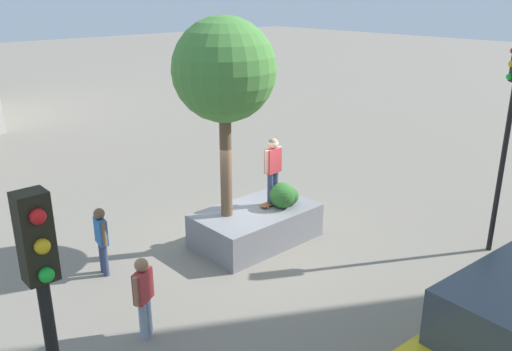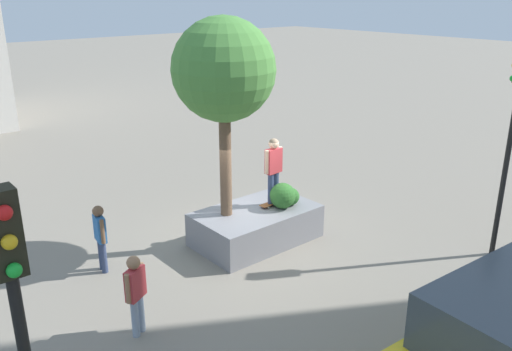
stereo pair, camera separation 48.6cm
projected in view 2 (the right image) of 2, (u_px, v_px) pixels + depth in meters
The scene contains 10 objects.
ground_plane at pixel (247, 241), 13.36m from camera, with size 120.00×120.00×0.00m, color gray.
planter_ledge at pixel (256, 225), 13.23m from camera, with size 3.01×1.81×0.84m, color gray.
plaza_tree at pixel (224, 71), 11.71m from camera, with size 2.34×2.34×4.65m.
boxwood_shrub at pixel (283, 196), 13.11m from camera, with size 0.64×0.64×0.64m, color #2D6628.
hedge_clump at pixel (291, 196), 13.33m from camera, with size 0.44×0.44×0.44m, color #2D6628.
skateboard at pixel (273, 203), 13.38m from camera, with size 0.81×0.26×0.07m.
skateboarder at pixel (274, 166), 13.05m from camera, with size 0.56×0.26×1.67m.
traffic_light_corner at pixel (20, 324), 5.04m from camera, with size 0.28×0.34×4.35m.
passerby_with_bag at pixel (136, 290), 9.46m from camera, with size 0.49×0.36×1.59m.
bystander_watching at pixel (100, 234), 11.64m from camera, with size 0.24×0.53×1.58m.
Camera 2 is at (7.60, 9.37, 5.98)m, focal length 37.15 mm.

